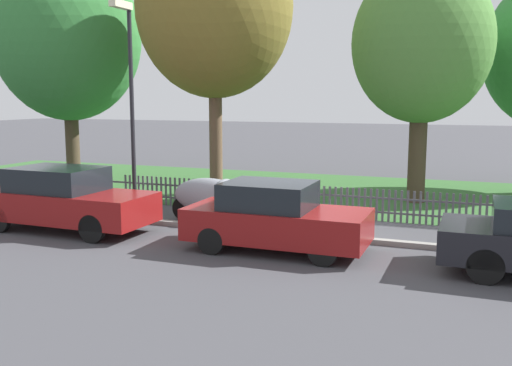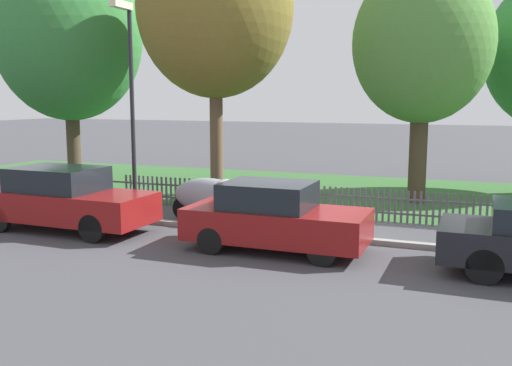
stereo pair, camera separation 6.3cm
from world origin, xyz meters
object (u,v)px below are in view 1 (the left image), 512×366
(covered_motorcycle, at_px, (211,196))
(tree_behind_motorcycle, at_px, (214,7))
(parked_car_silver_hatchback, at_px, (64,199))
(tree_nearest_kerb, at_px, (67,37))
(tree_mid_park, at_px, (422,44))
(parked_car_black_saloon, at_px, (275,217))
(street_lamp, at_px, (129,86))

(covered_motorcycle, distance_m, tree_behind_motorcycle, 6.96)
(parked_car_silver_hatchback, height_order, tree_behind_motorcycle, tree_behind_motorcycle)
(tree_nearest_kerb, relative_size, tree_behind_motorcycle, 0.95)
(parked_car_silver_hatchback, bearing_deg, tree_mid_park, 43.37)
(covered_motorcycle, bearing_deg, parked_car_silver_hatchback, -145.30)
(tree_behind_motorcycle, bearing_deg, parked_car_silver_hatchback, -101.68)
(parked_car_black_saloon, bearing_deg, tree_mid_park, 72.05)
(tree_behind_motorcycle, height_order, street_lamp, tree_behind_motorcycle)
(parked_car_black_saloon, relative_size, street_lamp, 0.68)
(parked_car_silver_hatchback, relative_size, tree_behind_motorcycle, 0.49)
(parked_car_black_saloon, distance_m, covered_motorcycle, 3.18)
(tree_behind_motorcycle, distance_m, tree_mid_park, 6.61)
(parked_car_black_saloon, bearing_deg, tree_nearest_kerb, 147.70)
(parked_car_black_saloon, xyz_separation_m, tree_mid_park, (2.24, 6.94, 4.10))
(tree_nearest_kerb, height_order, tree_mid_park, tree_nearest_kerb)
(tree_nearest_kerb, height_order, street_lamp, tree_nearest_kerb)
(parked_car_silver_hatchback, height_order, covered_motorcycle, parked_car_silver_hatchback)
(parked_car_black_saloon, bearing_deg, covered_motorcycle, 140.74)
(parked_car_silver_hatchback, bearing_deg, parked_car_black_saloon, 1.70)
(parked_car_silver_hatchback, distance_m, parked_car_black_saloon, 5.45)
(tree_nearest_kerb, distance_m, tree_behind_motorcycle, 6.35)
(tree_nearest_kerb, height_order, tree_behind_motorcycle, tree_behind_motorcycle)
(parked_car_silver_hatchback, xyz_separation_m, tree_nearest_kerb, (-5.03, 6.66, 4.69))
(parked_car_silver_hatchback, height_order, tree_nearest_kerb, tree_nearest_kerb)
(tree_behind_motorcycle, bearing_deg, covered_motorcycle, -66.90)
(tree_mid_park, distance_m, street_lamp, 8.75)
(parked_car_black_saloon, xyz_separation_m, street_lamp, (-4.55, 1.58, 2.82))
(tree_nearest_kerb, bearing_deg, tree_behind_motorcycle, -5.02)
(covered_motorcycle, distance_m, tree_nearest_kerb, 10.39)
(parked_car_black_saloon, height_order, tree_nearest_kerb, tree_nearest_kerb)
(parked_car_black_saloon, relative_size, tree_behind_motorcycle, 0.42)
(tree_mid_park, bearing_deg, covered_motorcycle, -133.61)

